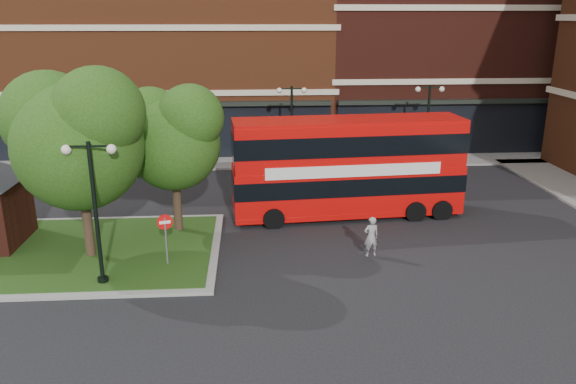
{
  "coord_description": "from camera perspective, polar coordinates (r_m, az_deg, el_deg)",
  "views": [
    {
      "loc": [
        -0.38,
        -17.5,
        8.77
      ],
      "look_at": [
        1.08,
        4.02,
        2.0
      ],
      "focal_mm": 35.0,
      "sensor_mm": 36.0,
      "label": 1
    }
  ],
  "objects": [
    {
      "name": "pavement_far",
      "position": [
        35.1,
        -3.14,
        3.03
      ],
      "size": [
        44.0,
        3.0,
        0.12
      ],
      "primitive_type": "cube",
      "color": "slate",
      "rests_on": "ground"
    },
    {
      "name": "tree_island_west",
      "position": [
        21.39,
        -20.8,
        5.57
      ],
      "size": [
        5.4,
        4.71,
        7.21
      ],
      "color": "#2D2116",
      "rests_on": "ground"
    },
    {
      "name": "bus",
      "position": [
        25.3,
        6.09,
        3.16
      ],
      "size": [
        10.46,
        3.15,
        3.93
      ],
      "rotation": [
        0.0,
        0.0,
        0.08
      ],
      "color": "#C50907",
      "rests_on": "ground"
    },
    {
      "name": "lamp_island",
      "position": [
        19.36,
        -19.01,
        -1.44
      ],
      "size": [
        1.72,
        0.36,
        5.0
      ],
      "color": "black",
      "rests_on": "ground"
    },
    {
      "name": "terrace_far_right",
      "position": [
        43.93,
        15.84,
        15.79
      ],
      "size": [
        18.0,
        12.0,
        16.0
      ],
      "primitive_type": "cube",
      "color": "#471911",
      "rests_on": "ground"
    },
    {
      "name": "no_entry_sign",
      "position": [
        20.6,
        -12.35,
        -3.79
      ],
      "size": [
        0.56,
        0.19,
        2.05
      ],
      "rotation": [
        0.0,
        0.0,
        0.27
      ],
      "color": "slate",
      "rests_on": "ground"
    },
    {
      "name": "lamp_far_left",
      "position": [
        32.64,
        0.37,
        6.93
      ],
      "size": [
        1.72,
        0.36,
        5.0
      ],
      "color": "black",
      "rests_on": "ground"
    },
    {
      "name": "terrace_far_left",
      "position": [
        42.23,
        -14.75,
        14.47
      ],
      "size": [
        26.0,
        12.0,
        14.0
      ],
      "primitive_type": "cube",
      "color": "brown",
      "rests_on": "ground"
    },
    {
      "name": "traffic_island",
      "position": [
        23.54,
        -22.56,
        -5.69
      ],
      "size": [
        12.6,
        7.6,
        0.15
      ],
      "color": "gray",
      "rests_on": "ground"
    },
    {
      "name": "ground",
      "position": [
        19.58,
        -2.38,
        -9.2
      ],
      "size": [
        120.0,
        120.0,
        0.0
      ],
      "primitive_type": "plane",
      "color": "black",
      "rests_on": "ground"
    },
    {
      "name": "car_silver",
      "position": [
        33.54,
        -14.01,
        2.96
      ],
      "size": [
        4.11,
        1.75,
        1.39
      ],
      "primitive_type": "imported",
      "rotation": [
        0.0,
        0.0,
        1.54
      ],
      "color": "#B4B6BB",
      "rests_on": "ground"
    },
    {
      "name": "woman",
      "position": [
        21.54,
        8.45,
        -4.51
      ],
      "size": [
        0.63,
        0.47,
        1.59
      ],
      "primitive_type": "imported",
      "rotation": [
        0.0,
        0.0,
        3.3
      ],
      "color": "gray",
      "rests_on": "ground"
    },
    {
      "name": "tree_island_east",
      "position": [
        23.23,
        -11.77,
        5.82
      ],
      "size": [
        4.46,
        3.9,
        6.29
      ],
      "color": "#2D2116",
      "rests_on": "ground"
    },
    {
      "name": "car_white",
      "position": [
        34.71,
        2.93,
        3.89
      ],
      "size": [
        4.05,
        1.46,
        1.33
      ],
      "primitive_type": "imported",
      "rotation": [
        0.0,
        0.0,
        1.56
      ],
      "color": "white",
      "rests_on": "ground"
    },
    {
      "name": "lamp_far_right",
      "position": [
        34.16,
        13.98,
        6.89
      ],
      "size": [
        1.72,
        0.36,
        5.0
      ],
      "color": "black",
      "rests_on": "ground"
    }
  ]
}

